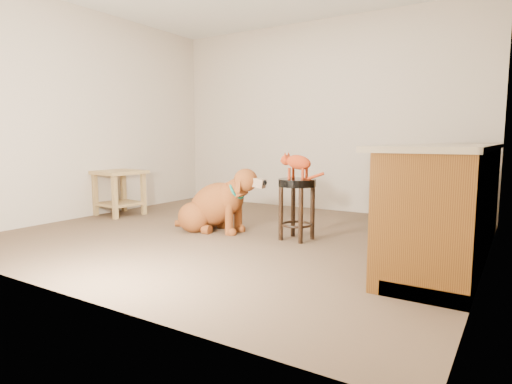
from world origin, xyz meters
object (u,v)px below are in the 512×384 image
Objects in this scene: golden_retriever at (215,206)px; tabby_kitten at (296,163)px; padded_stool at (297,197)px; wood_stool at (405,187)px; side_table at (119,186)px.

tabby_kitten is (0.91, 0.11, 0.48)m from golden_retriever.
golden_retriever reaches higher than padded_stool.
padded_stool is at bearing -5.72° from tabby_kitten.
wood_stool reaches higher than golden_retriever.
padded_stool is at bearing 1.96° from golden_retriever.
tabby_kitten reaches higher than wood_stool.
tabby_kitten is (2.57, -0.02, 0.37)m from side_table.
padded_stool is 1.31× the size of tabby_kitten.
tabby_kitten is at bearing 2.15° from golden_retriever.
tabby_kitten is (-0.68, -1.56, 0.35)m from wood_stool.
tabby_kitten is at bearing -113.48° from wood_stool.
side_table is (-3.25, -1.54, -0.03)m from wood_stool.
tabby_kitten is at bearing -0.40° from side_table.
side_table is 2.60m from tabby_kitten.
tabby_kitten is at bearing 169.69° from padded_stool.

